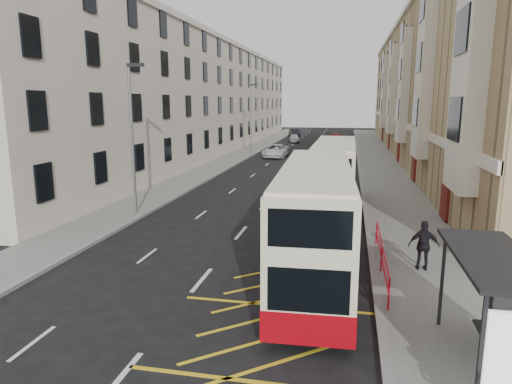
% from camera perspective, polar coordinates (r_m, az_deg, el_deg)
% --- Properties ---
extents(ground, '(200.00, 200.00, 0.00)m').
position_cam_1_polar(ground, '(13.21, -12.46, -17.13)').
color(ground, black).
rests_on(ground, ground).
extents(pavement_right, '(4.00, 120.00, 0.15)m').
position_cam_1_polar(pavement_right, '(41.13, 15.66, 2.29)').
color(pavement_right, slate).
rests_on(pavement_right, ground).
extents(pavement_left, '(3.00, 120.00, 0.15)m').
position_cam_1_polar(pavement_left, '(42.86, -5.49, 3.01)').
color(pavement_left, slate).
rests_on(pavement_left, ground).
extents(kerb_right, '(0.25, 120.00, 0.15)m').
position_cam_1_polar(kerb_right, '(41.03, 12.88, 2.40)').
color(kerb_right, gray).
rests_on(kerb_right, ground).
extents(kerb_left, '(0.25, 120.00, 0.15)m').
position_cam_1_polar(kerb_left, '(42.44, -3.55, 2.95)').
color(kerb_left, gray).
rests_on(kerb_left, ground).
extents(road_markings, '(10.00, 110.00, 0.01)m').
position_cam_1_polar(road_markings, '(56.11, 6.41, 4.88)').
color(road_markings, silver).
rests_on(road_markings, ground).
extents(terrace_right, '(10.75, 79.00, 15.25)m').
position_cam_1_polar(terrace_right, '(56.82, 22.08, 11.81)').
color(terrace_right, tan).
rests_on(terrace_right, ground).
extents(terrace_left, '(9.18, 79.00, 13.25)m').
position_cam_1_polar(terrace_left, '(58.98, -6.77, 11.52)').
color(terrace_left, beige).
rests_on(terrace_left, ground).
extents(bus_shelter, '(1.65, 4.25, 2.70)m').
position_cam_1_polar(bus_shelter, '(11.47, 28.51, -11.04)').
color(bus_shelter, black).
rests_on(bus_shelter, pavement_right).
extents(guard_railing, '(0.06, 6.56, 1.01)m').
position_cam_1_polar(guard_railing, '(17.22, 15.45, -7.30)').
color(guard_railing, red).
rests_on(guard_railing, pavement_right).
extents(street_lamp_near, '(0.93, 0.18, 8.00)m').
position_cam_1_polar(street_lamp_near, '(25.26, -15.16, 7.30)').
color(street_lamp_near, gray).
rests_on(street_lamp_near, pavement_left).
extents(street_lamp_far, '(0.93, 0.18, 8.00)m').
position_cam_1_polar(street_lamp_far, '(53.77, -0.62, 9.62)').
color(street_lamp_far, gray).
rests_on(street_lamp_far, pavement_left).
extents(double_decker_front, '(2.80, 10.35, 4.09)m').
position_cam_1_polar(double_decker_front, '(15.98, 7.39, -3.83)').
color(double_decker_front, beige).
rests_on(double_decker_front, ground).
extents(double_decker_rear, '(2.34, 9.95, 3.96)m').
position_cam_1_polar(double_decker_rear, '(26.42, 9.71, 1.97)').
color(double_decker_rear, beige).
rests_on(double_decker_rear, ground).
extents(pedestrian_far, '(1.09, 0.48, 1.84)m').
position_cam_1_polar(pedestrian_far, '(17.78, 20.24, -6.29)').
color(pedestrian_far, black).
rests_on(pedestrian_far, pavement_right).
extents(white_van, '(2.65, 5.25, 1.42)m').
position_cam_1_polar(white_van, '(51.53, 2.50, 5.16)').
color(white_van, silver).
rests_on(white_van, ground).
extents(car_silver, '(2.13, 3.93, 1.27)m').
position_cam_1_polar(car_silver, '(70.39, 4.80, 6.72)').
color(car_silver, '#B2B5BA').
rests_on(car_silver, ground).
extents(car_dark, '(2.61, 4.50, 1.40)m').
position_cam_1_polar(car_dark, '(81.98, 4.82, 7.41)').
color(car_dark, black).
rests_on(car_dark, ground).
extents(car_red, '(2.90, 5.56, 1.54)m').
position_cam_1_polar(car_red, '(68.84, 9.98, 6.60)').
color(car_red, '#9F0C1A').
rests_on(car_red, ground).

